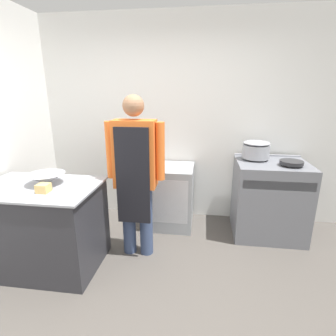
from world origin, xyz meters
name	(u,v)px	position (x,y,z in m)	size (l,w,h in m)	color
ground_plane	(141,314)	(0.00, 0.00, 0.00)	(14.00, 14.00, 0.00)	#4C4742
wall_back	(171,121)	(0.00, 1.88, 1.35)	(8.00, 0.05, 2.70)	white
wall_left	(5,127)	(-1.76, 1.00, 1.35)	(0.05, 8.00, 2.70)	white
prep_counter	(43,226)	(-1.11, 0.50, 0.43)	(1.14, 0.77, 0.86)	#2D2D33
stove	(269,199)	(1.27, 1.46, 0.46)	(0.83, 0.69, 0.95)	slate
fridge_unit	(171,196)	(0.04, 1.54, 0.40)	(0.58, 0.59, 0.81)	#93999E
person_cook	(135,170)	(-0.23, 0.83, 0.97)	(0.60, 0.24, 1.71)	#38476B
mixing_bowl	(46,179)	(-1.06, 0.57, 0.92)	(0.36, 0.36, 0.10)	#9EA0A8
plastic_tub	(43,188)	(-0.96, 0.36, 0.90)	(0.10, 0.10, 0.08)	#D8B266
stock_pot	(256,149)	(1.09, 1.58, 1.05)	(0.32, 0.32, 0.22)	#9EA0A8
saute_pan	(292,162)	(1.44, 1.34, 0.97)	(0.26, 0.26, 0.04)	#262628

